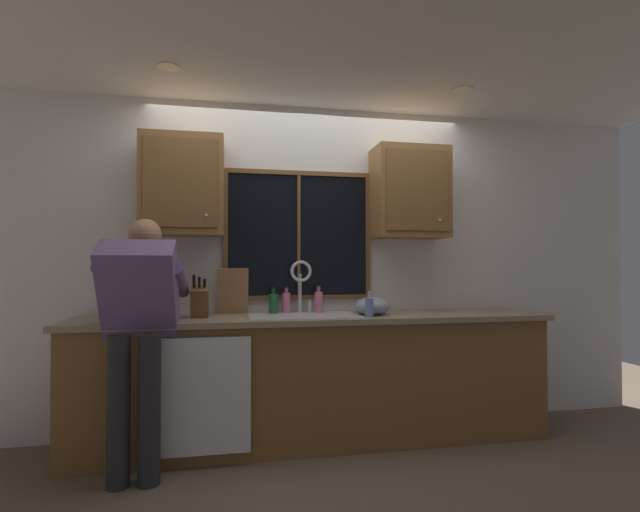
{
  "coord_description": "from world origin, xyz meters",
  "views": [
    {
      "loc": [
        -0.62,
        -3.64,
        1.29
      ],
      "look_at": [
        0.02,
        -0.3,
        1.35
      ],
      "focal_mm": 26.01,
      "sensor_mm": 36.0,
      "label": 1
    }
  ],
  "objects_px": {
    "person_standing": "(139,316)",
    "bottle_green_glass": "(273,303)",
    "bottle_amber_small": "(286,302)",
    "mixing_bowl": "(372,306)",
    "bottle_tall_clear": "(319,301)",
    "cutting_board": "(233,291)",
    "knife_block": "(200,302)",
    "soap_dispenser": "(369,307)"
  },
  "relations": [
    {
      "from": "person_standing",
      "to": "bottle_green_glass",
      "type": "distance_m",
      "value": 1.01
    },
    {
      "from": "bottle_green_glass",
      "to": "bottle_amber_small",
      "type": "distance_m",
      "value": 0.11
    },
    {
      "from": "mixing_bowl",
      "to": "bottle_amber_small",
      "type": "distance_m",
      "value": 0.66
    },
    {
      "from": "person_standing",
      "to": "bottle_amber_small",
      "type": "distance_m",
      "value": 1.12
    },
    {
      "from": "bottle_tall_clear",
      "to": "cutting_board",
      "type": "bearing_deg",
      "value": 176.91
    },
    {
      "from": "person_standing",
      "to": "bottle_green_glass",
      "type": "bearing_deg",
      "value": 30.37
    },
    {
      "from": "cutting_board",
      "to": "bottle_tall_clear",
      "type": "relative_size",
      "value": 1.65
    },
    {
      "from": "person_standing",
      "to": "knife_block",
      "type": "height_order",
      "value": "person_standing"
    },
    {
      "from": "bottle_tall_clear",
      "to": "bottle_amber_small",
      "type": "distance_m",
      "value": 0.25
    },
    {
      "from": "mixing_bowl",
      "to": "bottle_amber_small",
      "type": "bearing_deg",
      "value": 158.44
    },
    {
      "from": "mixing_bowl",
      "to": "soap_dispenser",
      "type": "xyz_separation_m",
      "value": [
        -0.07,
        -0.17,
        0.01
      ]
    },
    {
      "from": "person_standing",
      "to": "bottle_amber_small",
      "type": "relative_size",
      "value": 7.91
    },
    {
      "from": "person_standing",
      "to": "knife_block",
      "type": "distance_m",
      "value": 0.48
    },
    {
      "from": "bottle_green_glass",
      "to": "mixing_bowl",
      "type": "bearing_deg",
      "value": -15.33
    },
    {
      "from": "mixing_bowl",
      "to": "bottle_amber_small",
      "type": "relative_size",
      "value": 1.35
    },
    {
      "from": "person_standing",
      "to": "mixing_bowl",
      "type": "relative_size",
      "value": 5.84
    },
    {
      "from": "knife_block",
      "to": "cutting_board",
      "type": "bearing_deg",
      "value": 43.14
    },
    {
      "from": "bottle_green_glass",
      "to": "soap_dispenser",
      "type": "bearing_deg",
      "value": -29.57
    },
    {
      "from": "soap_dispenser",
      "to": "bottle_green_glass",
      "type": "bearing_deg",
      "value": 150.43
    },
    {
      "from": "person_standing",
      "to": "cutting_board",
      "type": "bearing_deg",
      "value": 43.84
    },
    {
      "from": "mixing_bowl",
      "to": "bottle_green_glass",
      "type": "distance_m",
      "value": 0.75
    },
    {
      "from": "person_standing",
      "to": "bottle_tall_clear",
      "type": "xyz_separation_m",
      "value": [
        1.22,
        0.51,
        0.03
      ]
    },
    {
      "from": "knife_block",
      "to": "cutting_board",
      "type": "xyz_separation_m",
      "value": [
        0.23,
        0.21,
        0.06
      ]
    },
    {
      "from": "person_standing",
      "to": "bottle_tall_clear",
      "type": "bearing_deg",
      "value": 22.76
    },
    {
      "from": "mixing_bowl",
      "to": "bottle_tall_clear",
      "type": "distance_m",
      "value": 0.42
    },
    {
      "from": "bottle_green_glass",
      "to": "bottle_tall_clear",
      "type": "xyz_separation_m",
      "value": [
        0.35,
        0.0,
        0.01
      ]
    },
    {
      "from": "cutting_board",
      "to": "knife_block",
      "type": "bearing_deg",
      "value": -136.86
    },
    {
      "from": "knife_block",
      "to": "soap_dispenser",
      "type": "relative_size",
      "value": 1.74
    },
    {
      "from": "mixing_bowl",
      "to": "bottle_green_glass",
      "type": "xyz_separation_m",
      "value": [
        -0.72,
        0.2,
        0.02
      ]
    },
    {
      "from": "mixing_bowl",
      "to": "bottle_tall_clear",
      "type": "bearing_deg",
      "value": 151.68
    },
    {
      "from": "soap_dispenser",
      "to": "bottle_amber_small",
      "type": "distance_m",
      "value": 0.68
    },
    {
      "from": "soap_dispenser",
      "to": "bottle_tall_clear",
      "type": "xyz_separation_m",
      "value": [
        -0.3,
        0.37,
        0.02
      ]
    },
    {
      "from": "knife_block",
      "to": "mixing_bowl",
      "type": "relative_size",
      "value": 1.18
    },
    {
      "from": "cutting_board",
      "to": "person_standing",
      "type": "bearing_deg",
      "value": -136.16
    },
    {
      "from": "cutting_board",
      "to": "soap_dispenser",
      "type": "height_order",
      "value": "cutting_board"
    },
    {
      "from": "bottle_tall_clear",
      "to": "bottle_amber_small",
      "type": "xyz_separation_m",
      "value": [
        -0.25,
        0.04,
        -0.0
      ]
    },
    {
      "from": "bottle_green_glass",
      "to": "cutting_board",
      "type": "bearing_deg",
      "value": 173.01
    },
    {
      "from": "bottle_tall_clear",
      "to": "bottle_amber_small",
      "type": "relative_size",
      "value": 1.05
    },
    {
      "from": "knife_block",
      "to": "bottle_amber_small",
      "type": "xyz_separation_m",
      "value": [
        0.63,
        0.22,
        -0.03
      ]
    },
    {
      "from": "mixing_bowl",
      "to": "person_standing",
      "type": "bearing_deg",
      "value": -168.86
    },
    {
      "from": "person_standing",
      "to": "bottle_amber_small",
      "type": "height_order",
      "value": "person_standing"
    },
    {
      "from": "person_standing",
      "to": "mixing_bowl",
      "type": "xyz_separation_m",
      "value": [
        1.59,
        0.31,
        0.01
      ]
    }
  ]
}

